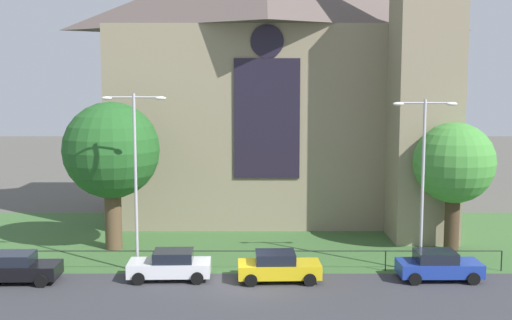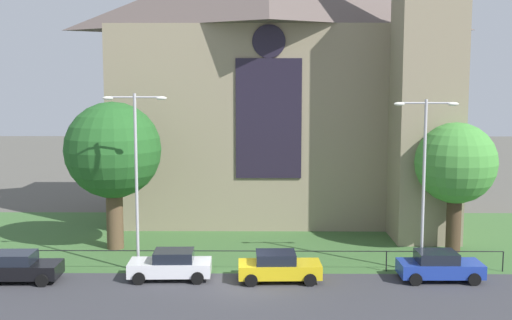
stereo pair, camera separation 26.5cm
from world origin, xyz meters
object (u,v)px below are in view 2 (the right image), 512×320
tree_right_near (456,164)px  tree_left_near (113,151)px  streetlamp_far (424,165)px  church_building (278,80)px  parked_car_black (17,267)px  parked_car_white (171,265)px  parked_car_blue (439,266)px  streetlamp_near (136,162)px  parked_car_yellow (279,267)px

tree_right_near → tree_left_near: 20.50m
tree_right_near → streetlamp_far: (-2.97, -4.28, 0.50)m
streetlamp_far → tree_left_near: bearing=164.7°
church_building → tree_right_near: bearing=-45.3°
parked_car_black → parked_car_white: bearing=2.0°
church_building → streetlamp_far: 17.01m
parked_car_white → parked_car_blue: bearing=178.0°
church_building → tree_right_near: size_ratio=3.34×
parked_car_black → parked_car_blue: bearing=-0.3°
tree_right_near → parked_car_white: bearing=-160.7°
church_building → streetlamp_near: 17.22m
tree_right_near → streetlamp_near: streetlamp_near is taller
church_building → streetlamp_near: size_ratio=2.73×
parked_car_black → parked_car_blue: same height
streetlamp_far → parked_car_white: bearing=-174.1°
parked_car_yellow → church_building: bearing=86.7°
streetlamp_far → parked_car_black: streetlamp_far is taller
parked_car_yellow → parked_car_blue: bearing=-0.6°
streetlamp_near → tree_right_near: bearing=13.3°
tree_right_near → tree_left_near: bearing=178.6°
streetlamp_near → parked_car_white: 5.73m
tree_left_near → parked_car_white: (4.29, -6.15, -5.24)m
streetlamp_near → parked_car_yellow: streetlamp_near is taller
parked_car_black → parked_car_yellow: same height
church_building → tree_left_near: size_ratio=2.90×
parked_car_white → parked_car_blue: (13.79, -0.06, 0.00)m
streetlamp_far → parked_car_blue: streetlamp_far is taller
tree_left_near → parked_car_white: 9.15m
streetlamp_near → parked_car_white: size_ratio=2.24×
streetlamp_far → parked_car_yellow: (-7.68, -1.64, -5.04)m
tree_left_near → parked_car_blue: tree_left_near is taller
church_building → parked_car_black: bearing=-129.6°
parked_car_white → church_building: bearing=-111.9°
tree_left_near → streetlamp_far: (17.52, -4.78, -0.20)m
tree_left_near → parked_car_blue: (18.07, -6.21, -5.24)m
tree_left_near → parked_car_white: size_ratio=2.11×
church_building → parked_car_blue: church_building is taller
tree_left_near → streetlamp_far: 18.16m
church_building → streetlamp_near: (-7.87, -14.69, -4.33)m
parked_car_white → parked_car_yellow: same height
church_building → tree_left_near: bearing=-135.8°
church_building → parked_car_yellow: church_building is taller
church_building → parked_car_black: church_building is taller
tree_left_near → tree_right_near: bearing=-1.4°
tree_right_near → parked_car_white: 17.75m
tree_left_near → streetlamp_near: (2.33, -4.78, -0.04)m
streetlamp_far → parked_car_blue: bearing=-68.9°
parked_car_blue → church_building: bearing=115.2°
tree_left_near → church_building: bearing=44.2°
tree_left_near → parked_car_yellow: tree_left_near is taller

